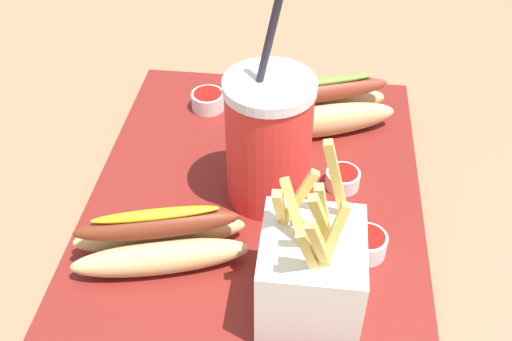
{
  "coord_description": "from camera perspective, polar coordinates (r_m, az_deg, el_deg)",
  "views": [
    {
      "loc": [
        -0.45,
        -0.05,
        0.45
      ],
      "look_at": [
        0.0,
        0.0,
        0.05
      ],
      "focal_mm": 42.19,
      "sensor_mm": 36.0,
      "label": 1
    }
  ],
  "objects": [
    {
      "name": "ketchup_cup_3",
      "position": [
        0.56,
        10.5,
        -6.83
      ],
      "size": [
        0.04,
        0.04,
        0.02
      ],
      "color": "white",
      "rests_on": "food_tray"
    },
    {
      "name": "soda_cup",
      "position": [
        0.57,
        1.19,
        2.67
      ],
      "size": [
        0.09,
        0.09,
        0.23
      ],
      "color": "red",
      "rests_on": "food_tray"
    },
    {
      "name": "fries_basket",
      "position": [
        0.49,
        5.22,
        -9.61
      ],
      "size": [
        0.09,
        0.08,
        0.16
      ],
      "color": "white",
      "rests_on": "food_tray"
    },
    {
      "name": "ketchup_cup_1",
      "position": [
        0.63,
        8.22,
        -0.72
      ],
      "size": [
        0.04,
        0.04,
        0.02
      ],
      "color": "white",
      "rests_on": "food_tray"
    },
    {
      "name": "hot_dog_1",
      "position": [
        0.55,
        -9.11,
        -6.56
      ],
      "size": [
        0.1,
        0.17,
        0.06
      ],
      "color": "#DBB775",
      "rests_on": "food_tray"
    },
    {
      "name": "ground_plane",
      "position": [
        0.64,
        0.0,
        -4.03
      ],
      "size": [
        2.4,
        2.4,
        0.02
      ],
      "primitive_type": "cube",
      "color": "#8C6B4C"
    },
    {
      "name": "hot_dog_2",
      "position": [
        0.69,
        6.12,
        5.85
      ],
      "size": [
        0.11,
        0.18,
        0.07
      ],
      "color": "#DBB775",
      "rests_on": "food_tray"
    },
    {
      "name": "food_tray",
      "position": [
        0.63,
        0.0,
        -2.74
      ],
      "size": [
        0.44,
        0.34,
        0.02
      ],
      "primitive_type": "cube",
      "color": "maroon",
      "rests_on": "ground_plane"
    },
    {
      "name": "ketchup_cup_2",
      "position": [
        0.73,
        -4.58,
        6.71
      ],
      "size": [
        0.04,
        0.04,
        0.02
      ],
      "color": "white",
      "rests_on": "food_tray"
    }
  ]
}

